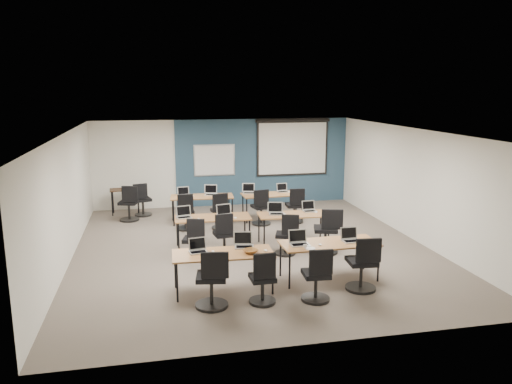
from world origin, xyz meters
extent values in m
cube|color=#6B6354|center=(0.00, 0.00, 0.00)|extent=(8.00, 9.00, 0.02)
cube|color=white|center=(0.00, 0.00, 2.70)|extent=(8.00, 9.00, 0.02)
cube|color=beige|center=(0.00, 4.50, 1.35)|extent=(8.00, 0.04, 2.70)
cube|color=beige|center=(0.00, -4.50, 1.35)|extent=(8.00, 0.04, 2.70)
cube|color=beige|center=(-4.00, 0.00, 1.35)|extent=(0.04, 9.00, 2.70)
cube|color=beige|center=(4.00, 0.00, 1.35)|extent=(0.04, 9.00, 2.70)
cube|color=#3D5977|center=(1.25, 4.47, 1.35)|extent=(5.50, 0.04, 2.70)
cube|color=silver|center=(-0.30, 4.43, 1.45)|extent=(1.28, 0.02, 0.98)
cube|color=white|center=(-0.30, 4.42, 1.45)|extent=(1.20, 0.02, 0.90)
cube|color=black|center=(2.20, 4.41, 1.80)|extent=(2.32, 0.03, 1.82)
cube|color=white|center=(2.20, 4.40, 1.76)|extent=(2.20, 0.02, 1.62)
cylinder|color=black|center=(2.20, 4.40, 2.64)|extent=(2.40, 0.10, 0.10)
cube|color=brown|center=(-1.01, -2.31, 0.71)|extent=(1.82, 0.76, 0.03)
cylinder|color=black|center=(-1.86, -2.63, 0.35)|extent=(0.04, 0.04, 0.70)
cylinder|color=black|center=(-0.17, -2.63, 0.35)|extent=(0.04, 0.04, 0.70)
cylinder|color=black|center=(-1.86, -2.00, 0.35)|extent=(0.04, 0.04, 0.70)
cylinder|color=black|center=(-0.17, -2.00, 0.35)|extent=(0.04, 0.04, 0.70)
cube|color=brown|center=(1.07, -2.13, 0.71)|extent=(1.88, 0.78, 0.03)
cylinder|color=black|center=(0.19, -2.46, 0.35)|extent=(0.04, 0.04, 0.70)
cylinder|color=black|center=(1.95, -2.46, 0.35)|extent=(0.04, 0.04, 0.70)
cylinder|color=black|center=(0.19, -1.80, 0.35)|extent=(0.04, 0.04, 0.70)
cylinder|color=black|center=(1.95, -1.80, 0.35)|extent=(0.04, 0.04, 0.70)
cube|color=#955C31|center=(-0.88, 0.27, 0.71)|extent=(1.73, 0.72, 0.03)
cylinder|color=black|center=(-1.69, -0.04, 0.35)|extent=(0.04, 0.04, 0.70)
cylinder|color=black|center=(-0.07, -0.04, 0.35)|extent=(0.04, 0.04, 0.70)
cylinder|color=black|center=(-1.69, 0.57, 0.35)|extent=(0.04, 0.04, 0.70)
cylinder|color=black|center=(-0.07, 0.57, 0.35)|extent=(0.04, 0.04, 0.70)
cube|color=olive|center=(1.02, 0.16, 0.71)|extent=(1.67, 0.70, 0.03)
cylinder|color=black|center=(0.25, -0.13, 0.35)|extent=(0.04, 0.04, 0.70)
cylinder|color=black|center=(1.80, -0.13, 0.35)|extent=(0.04, 0.04, 0.70)
cylinder|color=black|center=(0.25, 0.45, 0.35)|extent=(0.04, 0.04, 0.70)
cylinder|color=black|center=(1.80, 0.45, 0.35)|extent=(0.04, 0.04, 0.70)
cube|color=#A57745|center=(-0.89, 2.59, 0.71)|extent=(1.71, 0.71, 0.03)
cylinder|color=black|center=(-1.69, 2.29, 0.35)|extent=(0.04, 0.04, 0.70)
cylinder|color=black|center=(-0.10, 2.29, 0.35)|extent=(0.04, 0.04, 0.70)
cylinder|color=black|center=(-1.69, 2.89, 0.35)|extent=(0.04, 0.04, 0.70)
cylinder|color=black|center=(-0.10, 2.89, 0.35)|extent=(0.04, 0.04, 0.70)
cube|color=brown|center=(1.07, 2.47, 0.71)|extent=(1.70, 0.71, 0.03)
cylinder|color=black|center=(0.28, 2.18, 0.35)|extent=(0.04, 0.04, 0.70)
cylinder|color=black|center=(1.86, 2.18, 0.35)|extent=(0.04, 0.04, 0.70)
cylinder|color=black|center=(0.28, 2.77, 0.35)|extent=(0.04, 0.04, 0.70)
cylinder|color=black|center=(1.86, 2.77, 0.35)|extent=(0.04, 0.04, 0.70)
cube|color=#B0B0B0|center=(-1.45, -2.21, 0.74)|extent=(0.32, 0.23, 0.02)
cube|color=black|center=(-1.45, -2.23, 0.75)|extent=(0.27, 0.14, 0.00)
cube|color=#B0B0B0|center=(-1.45, -2.09, 0.86)|extent=(0.32, 0.06, 0.22)
cube|color=black|center=(-1.45, -2.10, 0.86)|extent=(0.28, 0.04, 0.18)
ellipsoid|color=white|center=(-1.18, -2.23, 0.74)|extent=(0.06, 0.09, 0.03)
cylinder|color=black|center=(-1.30, -2.93, 0.03)|extent=(0.56, 0.56, 0.05)
cylinder|color=black|center=(-1.30, -2.93, 0.25)|extent=(0.06, 0.06, 0.50)
cube|color=black|center=(-1.30, -2.93, 0.54)|extent=(0.50, 0.50, 0.08)
cube|color=black|center=(-1.27, -3.16, 0.82)|extent=(0.45, 0.06, 0.44)
cube|color=silver|center=(-0.58, -2.09, 0.74)|extent=(0.35, 0.26, 0.02)
cube|color=black|center=(-0.58, -2.11, 0.75)|extent=(0.30, 0.15, 0.00)
cube|color=silver|center=(-0.58, -1.95, 0.87)|extent=(0.35, 0.06, 0.24)
cube|color=black|center=(-0.58, -1.96, 0.87)|extent=(0.31, 0.05, 0.20)
ellipsoid|color=white|center=(-0.24, -2.38, 0.74)|extent=(0.07, 0.10, 0.04)
cylinder|color=black|center=(-0.43, -2.96, 0.03)|extent=(0.47, 0.47, 0.05)
cylinder|color=black|center=(-0.43, -2.96, 0.21)|extent=(0.06, 0.06, 0.42)
cube|color=black|center=(-0.43, -2.96, 0.46)|extent=(0.42, 0.42, 0.08)
cube|color=black|center=(-0.43, -3.15, 0.74)|extent=(0.38, 0.06, 0.44)
cube|color=silver|center=(0.47, -2.17, 0.74)|extent=(0.36, 0.26, 0.02)
cube|color=black|center=(0.47, -2.19, 0.75)|extent=(0.30, 0.15, 0.00)
cube|color=silver|center=(0.47, -2.03, 0.88)|extent=(0.36, 0.07, 0.25)
cube|color=black|center=(0.47, -2.04, 0.88)|extent=(0.31, 0.05, 0.20)
ellipsoid|color=white|center=(0.85, -2.25, 0.74)|extent=(0.08, 0.11, 0.03)
cylinder|color=black|center=(0.50, -3.04, 0.03)|extent=(0.50, 0.50, 0.05)
cylinder|color=black|center=(0.50, -3.04, 0.22)|extent=(0.06, 0.06, 0.44)
cube|color=black|center=(0.50, -3.04, 0.48)|extent=(0.44, 0.44, 0.08)
cube|color=black|center=(0.52, -3.25, 0.76)|extent=(0.41, 0.06, 0.44)
cube|color=#ACACAE|center=(1.51, -2.17, 0.74)|extent=(0.34, 0.25, 0.02)
cube|color=black|center=(1.51, -2.19, 0.75)|extent=(0.29, 0.14, 0.00)
cube|color=#ACACAE|center=(1.51, -2.04, 0.87)|extent=(0.34, 0.06, 0.23)
cube|color=black|center=(1.51, -2.04, 0.87)|extent=(0.30, 0.04, 0.19)
ellipsoid|color=white|center=(1.71, -2.25, 0.74)|extent=(0.06, 0.10, 0.03)
cylinder|color=black|center=(1.47, -2.76, 0.03)|extent=(0.56, 0.56, 0.05)
cylinder|color=black|center=(1.47, -2.76, 0.25)|extent=(0.06, 0.06, 0.50)
cube|color=black|center=(1.47, -2.76, 0.54)|extent=(0.50, 0.50, 0.08)
cube|color=black|center=(1.49, -2.98, 0.82)|extent=(0.46, 0.06, 0.44)
cube|color=#A7A7B4|center=(-1.53, 0.31, 0.74)|extent=(0.34, 0.25, 0.02)
cube|color=black|center=(-1.53, 0.29, 0.75)|extent=(0.29, 0.14, 0.00)
cube|color=#A7A7B4|center=(-1.53, 0.44, 0.87)|extent=(0.34, 0.06, 0.23)
cube|color=black|center=(-1.53, 0.44, 0.87)|extent=(0.30, 0.04, 0.19)
ellipsoid|color=white|center=(-1.22, 0.11, 0.74)|extent=(0.08, 0.10, 0.03)
cylinder|color=black|center=(-1.41, -0.48, 0.03)|extent=(0.46, 0.46, 0.05)
cylinder|color=black|center=(-1.41, -0.48, 0.21)|extent=(0.06, 0.06, 0.41)
cube|color=black|center=(-1.41, -0.48, 0.45)|extent=(0.41, 0.41, 0.08)
cube|color=black|center=(-1.36, -0.66, 0.73)|extent=(0.37, 0.06, 0.44)
cube|color=#B9B9C3|center=(-0.61, 0.23, 0.74)|extent=(0.36, 0.26, 0.02)
cube|color=black|center=(-0.61, 0.21, 0.75)|extent=(0.30, 0.15, 0.00)
cube|color=#B9B9C3|center=(-0.61, 0.37, 0.88)|extent=(0.36, 0.07, 0.25)
cube|color=black|center=(-0.61, 0.36, 0.88)|extent=(0.31, 0.05, 0.20)
ellipsoid|color=white|center=(-0.39, 0.04, 0.74)|extent=(0.08, 0.11, 0.04)
cylinder|color=black|center=(-0.70, -0.27, 0.03)|extent=(0.49, 0.49, 0.05)
cylinder|color=black|center=(-0.70, -0.27, 0.22)|extent=(0.06, 0.06, 0.43)
cube|color=black|center=(-0.70, -0.27, 0.47)|extent=(0.43, 0.43, 0.08)
cube|color=black|center=(-0.72, -0.46, 0.75)|extent=(0.39, 0.06, 0.44)
cube|color=#ADADB5|center=(0.62, 0.18, 0.74)|extent=(0.36, 0.26, 0.02)
cube|color=black|center=(0.62, 0.16, 0.75)|extent=(0.30, 0.15, 0.00)
cube|color=#ADADB5|center=(0.62, 0.32, 0.88)|extent=(0.36, 0.07, 0.25)
cube|color=black|center=(0.62, 0.32, 0.88)|extent=(0.31, 0.05, 0.20)
ellipsoid|color=white|center=(0.79, 0.10, 0.74)|extent=(0.09, 0.12, 0.04)
cylinder|color=black|center=(0.63, -0.56, 0.03)|extent=(0.47, 0.47, 0.05)
cylinder|color=black|center=(0.63, -0.56, 0.21)|extent=(0.06, 0.06, 0.41)
cube|color=black|center=(0.63, -0.56, 0.45)|extent=(0.41, 0.41, 0.08)
cube|color=black|center=(0.69, -0.73, 0.73)|extent=(0.38, 0.06, 0.44)
cube|color=#B4B4B4|center=(1.47, 0.29, 0.74)|extent=(0.32, 0.23, 0.02)
cube|color=black|center=(1.47, 0.27, 0.75)|extent=(0.27, 0.14, 0.00)
cube|color=#B4B4B4|center=(1.47, 0.42, 0.86)|extent=(0.32, 0.06, 0.22)
cube|color=black|center=(1.47, 0.41, 0.86)|extent=(0.28, 0.04, 0.18)
ellipsoid|color=white|center=(1.57, 0.16, 0.74)|extent=(0.08, 0.11, 0.04)
cylinder|color=black|center=(1.54, -0.63, 0.03)|extent=(0.58, 0.58, 0.05)
cylinder|color=black|center=(1.54, -0.63, 0.26)|extent=(0.06, 0.06, 0.51)
cube|color=black|center=(1.54, -0.63, 0.55)|extent=(0.51, 0.51, 0.08)
cube|color=black|center=(1.61, -0.86, 0.83)|extent=(0.47, 0.06, 0.44)
cube|color=silver|center=(-1.39, 2.65, 0.74)|extent=(0.32, 0.24, 0.02)
cube|color=black|center=(-1.39, 2.63, 0.75)|extent=(0.28, 0.14, 0.00)
cube|color=silver|center=(-1.39, 2.78, 0.86)|extent=(0.32, 0.06, 0.22)
cube|color=black|center=(-1.39, 2.77, 0.86)|extent=(0.28, 0.04, 0.18)
ellipsoid|color=white|center=(-1.13, 2.58, 0.74)|extent=(0.07, 0.10, 0.03)
cylinder|color=black|center=(-1.40, 1.93, 0.03)|extent=(0.50, 0.50, 0.05)
cylinder|color=black|center=(-1.40, 1.93, 0.22)|extent=(0.06, 0.06, 0.44)
cube|color=black|center=(-1.40, 1.93, 0.48)|extent=(0.44, 0.44, 0.08)
cube|color=black|center=(-1.40, 1.73, 0.76)|extent=(0.40, 0.06, 0.44)
cube|color=#B7B7B7|center=(-0.62, 2.67, 0.74)|extent=(0.36, 0.26, 0.02)
cube|color=black|center=(-0.62, 2.65, 0.75)|extent=(0.30, 0.15, 0.00)
cube|color=#B7B7B7|center=(-0.62, 2.81, 0.88)|extent=(0.36, 0.07, 0.25)
cube|color=black|center=(-0.62, 2.80, 0.88)|extent=(0.31, 0.05, 0.20)
ellipsoid|color=white|center=(-0.30, 2.55, 0.74)|extent=(0.07, 0.10, 0.03)
cylinder|color=black|center=(-0.48, 1.79, 0.03)|extent=(0.51, 0.51, 0.05)
cylinder|color=black|center=(-0.48, 1.79, 0.22)|extent=(0.06, 0.06, 0.45)
cube|color=black|center=(-0.48, 1.79, 0.49)|extent=(0.45, 0.45, 0.08)
cube|color=black|center=(-0.52, 1.59, 0.77)|extent=(0.41, 0.06, 0.44)
cube|color=#BCBCC0|center=(0.46, 2.68, 0.74)|extent=(0.35, 0.26, 0.02)
cube|color=black|center=(0.46, 2.66, 0.75)|extent=(0.30, 0.15, 0.00)
cube|color=#BCBCC0|center=(0.46, 2.81, 0.87)|extent=(0.35, 0.06, 0.24)
cube|color=black|center=(0.46, 2.81, 0.87)|extent=(0.31, 0.05, 0.20)
ellipsoid|color=white|center=(0.69, 2.47, 0.74)|extent=(0.09, 0.12, 0.04)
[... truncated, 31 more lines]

